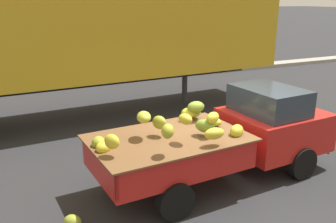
{
  "coord_description": "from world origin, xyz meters",
  "views": [
    {
      "loc": [
        -3.72,
        -5.68,
        3.42
      ],
      "look_at": [
        -0.97,
        0.24,
        1.38
      ],
      "focal_mm": 39.13,
      "sensor_mm": 36.0,
      "label": 1
    }
  ],
  "objects": [
    {
      "name": "fallen_banana_bunch_near_tailgate",
      "position": [
        -2.99,
        -0.62,
        0.11
      ],
      "size": [
        0.35,
        0.35,
        0.21
      ],
      "primitive_type": "ellipsoid",
      "rotation": [
        0.0,
        0.0,
        2.34
      ],
      "color": "#99A72F",
      "rests_on": "ground"
    },
    {
      "name": "semi_trailer",
      "position": [
        -1.55,
        4.74,
        2.54
      ],
      "size": [
        12.11,
        3.14,
        3.95
      ],
      "rotation": [
        0.0,
        0.0,
        0.05
      ],
      "color": "gold",
      "rests_on": "ground"
    },
    {
      "name": "pickup_truck",
      "position": [
        0.69,
        -0.13,
        0.89
      ],
      "size": [
        4.94,
        2.05,
        1.7
      ],
      "rotation": [
        0.0,
        0.0,
        0.07
      ],
      "color": "#B21E19",
      "rests_on": "ground"
    },
    {
      "name": "curb_strip",
      "position": [
        0.0,
        9.12,
        0.08
      ],
      "size": [
        80.0,
        0.8,
        0.16
      ],
      "primitive_type": "cube",
      "color": "gray",
      "rests_on": "ground"
    },
    {
      "name": "ground",
      "position": [
        0.0,
        0.0,
        0.0
      ],
      "size": [
        220.0,
        220.0,
        0.0
      ],
      "primitive_type": "plane",
      "color": "#28282B"
    }
  ]
}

